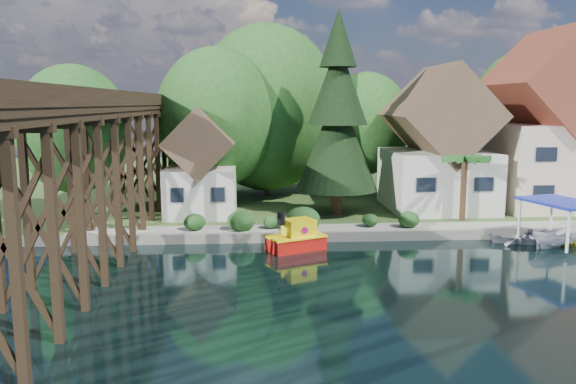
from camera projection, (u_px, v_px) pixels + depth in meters
name	position (u px, v px, depth m)	size (l,w,h in m)	color
ground	(400.00, 280.00, 27.69)	(140.00, 140.00, 0.00)	black
bank	(319.00, 181.00, 61.16)	(140.00, 52.00, 0.50)	#28461C
seawall	(429.00, 235.00, 35.78)	(60.00, 0.40, 0.62)	slate
promenade	(453.00, 227.00, 37.15)	(50.00, 2.60, 0.06)	gray
trestle_bridge	(93.00, 163.00, 30.95)	(4.12, 44.18, 9.30)	black
house_left	(438.00, 149.00, 43.09)	(7.64, 8.64, 11.02)	beige
house_center	(549.00, 132.00, 43.94)	(8.65, 9.18, 13.89)	beige
shed	(201.00, 170.00, 40.69)	(5.09, 5.40, 7.85)	beige
bg_trees	(349.00, 119.00, 47.55)	(49.90, 13.30, 10.57)	#382314
shrubs	(294.00, 219.00, 36.33)	(15.76, 2.47, 1.70)	#173D16
conifer	(337.00, 117.00, 40.62)	(5.99, 5.99, 14.76)	#382314
palm_tree	(465.00, 160.00, 38.66)	(3.89, 3.89, 4.84)	#382314
tugboat	(297.00, 238.00, 33.27)	(3.83, 3.06, 2.44)	red
boat_white_a	(522.00, 236.00, 35.16)	(2.78, 3.89, 0.81)	silver
boat_canopy	(559.00, 228.00, 33.72)	(4.10, 5.10, 2.87)	silver
boat_yellow	(568.00, 236.00, 34.13)	(2.03, 2.35, 1.24)	gold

